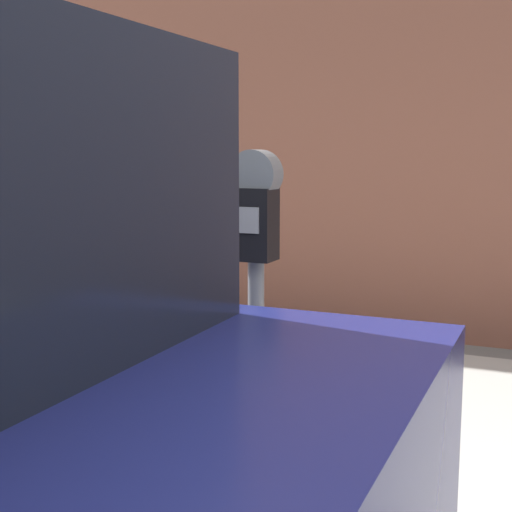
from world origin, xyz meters
The scene contains 2 objects.
sidewalk centered at (0.00, 2.20, 0.05)m, with size 24.00×2.80×0.11m.
parking_meter centered at (-0.50, 1.32, 1.09)m, with size 0.20×0.15×1.41m.
Camera 1 is at (0.67, -1.39, 1.51)m, focal length 50.00 mm.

